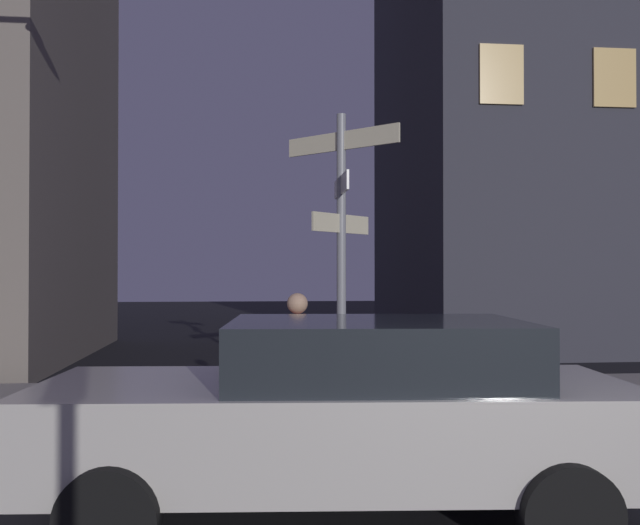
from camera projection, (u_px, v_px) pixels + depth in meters
name	position (u px, v px, depth m)	size (l,w,h in m)	color
sidewalk_kerb	(353.00, 398.00, 9.68)	(40.00, 2.80, 0.14)	gray
signpost	(341.00, 229.00, 9.02)	(1.28, 1.28, 3.74)	gray
car_far_oncoming	(344.00, 412.00, 5.17)	(4.53, 2.19, 1.47)	beige
cyclist	(293.00, 375.00, 7.31)	(1.82, 0.35, 1.61)	black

